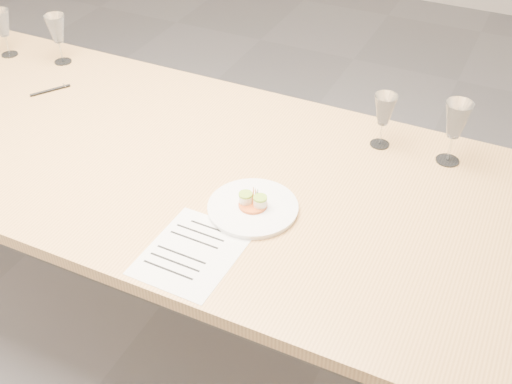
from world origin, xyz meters
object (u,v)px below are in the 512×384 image
at_px(ballpoint_pen, 50,90).
at_px(recipe_sheet, 192,252).
at_px(wine_glass_2, 384,111).
at_px(dining_table, 140,164).
at_px(wine_glass_0, 2,24).
at_px(wine_glass_3, 456,121).
at_px(dinner_plate, 253,207).
at_px(wine_glass_1, 57,30).

bearing_deg(ballpoint_pen, recipe_sheet, -86.88).
distance_m(recipe_sheet, wine_glass_2, 0.75).
relative_size(dining_table, wine_glass_2, 13.54).
relative_size(wine_glass_0, wine_glass_3, 0.90).
distance_m(dinner_plate, recipe_sheet, 0.23).
xyz_separation_m(dinner_plate, wine_glass_3, (0.43, 0.47, 0.13)).
bearing_deg(wine_glass_0, ballpoint_pen, -25.59).
height_order(dining_table, wine_glass_3, wine_glass_3).
xyz_separation_m(recipe_sheet, wine_glass_1, (-0.98, 0.71, 0.13)).
height_order(wine_glass_0, wine_glass_1, wine_glass_1).
bearing_deg(wine_glass_0, dinner_plate, -19.18).
distance_m(dinner_plate, ballpoint_pen, 0.99).
relative_size(ballpoint_pen, wine_glass_3, 0.63).
relative_size(dinner_plate, ballpoint_pen, 1.98).
bearing_deg(wine_glass_3, dining_table, -158.88).
xyz_separation_m(dinner_plate, recipe_sheet, (-0.07, -0.22, -0.01)).
xyz_separation_m(wine_glass_0, wine_glass_3, (1.71, 0.02, 0.01)).
relative_size(wine_glass_0, wine_glass_1, 0.97).
relative_size(recipe_sheet, wine_glass_0, 1.62).
distance_m(wine_glass_0, wine_glass_2, 1.50).
bearing_deg(wine_glass_0, wine_glass_1, 10.15).
height_order(dinner_plate, ballpoint_pen, dinner_plate).
distance_m(dinner_plate, wine_glass_0, 1.36).
xyz_separation_m(dining_table, wine_glass_0, (-0.82, 0.32, 0.20)).
bearing_deg(recipe_sheet, wine_glass_3, 55.39).
bearing_deg(wine_glass_1, recipe_sheet, -35.66).
height_order(ballpoint_pen, wine_glass_1, wine_glass_1).
xyz_separation_m(dinner_plate, wine_glass_2, (0.22, 0.46, 0.11)).
bearing_deg(dinner_plate, wine_glass_1, 155.16).
distance_m(dining_table, wine_glass_2, 0.79).
bearing_deg(ballpoint_pen, dinner_plate, -73.76).
relative_size(wine_glass_1, wine_glass_3, 0.93).
bearing_deg(wine_glass_2, ballpoint_pen, -171.19).
bearing_deg(wine_glass_2, dinner_plate, -115.50).
relative_size(wine_glass_1, wine_glass_2, 1.07).
bearing_deg(dining_table, dinner_plate, -14.65).
xyz_separation_m(recipe_sheet, wine_glass_2, (0.29, 0.68, 0.12)).
relative_size(dinner_plate, wine_glass_0, 1.38).
relative_size(dining_table, wine_glass_0, 13.14).
bearing_deg(dinner_plate, wine_glass_3, 47.14).
bearing_deg(dinner_plate, recipe_sheet, -106.99).
height_order(ballpoint_pen, wine_glass_0, wine_glass_0).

